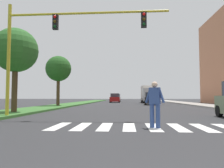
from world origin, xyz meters
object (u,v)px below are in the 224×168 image
(tree_far, at_px, (58,69))
(pedestrian_performer, at_px, (155,102))
(sedan_midblock, at_px, (151,99))
(sedan_distant, at_px, (115,98))
(truck_box_delivery, at_px, (148,94))
(tree_mid, at_px, (16,51))
(sedan_far_horizon, at_px, (117,98))
(traffic_light_gantry, at_px, (54,36))

(tree_far, bearing_deg, pedestrian_performer, -60.09)
(tree_far, distance_m, sedan_midblock, 13.29)
(sedan_midblock, bearing_deg, sedan_distant, 117.29)
(tree_far, distance_m, pedestrian_performer, 17.84)
(truck_box_delivery, bearing_deg, tree_far, -126.83)
(tree_mid, height_order, pedestrian_performer, tree_mid)
(pedestrian_performer, distance_m, truck_box_delivery, 30.81)
(sedan_midblock, height_order, sedan_far_horizon, sedan_far_horizon)
(pedestrian_performer, xyz_separation_m, sedan_far_horizon, (-3.48, 41.54, -0.12))
(traffic_light_gantry, distance_m, truck_box_delivery, 28.94)
(sedan_distant, xyz_separation_m, sedan_far_horizon, (-0.14, 8.85, 0.01))
(traffic_light_gantry, relative_size, sedan_midblock, 2.04)
(tree_mid, relative_size, truck_box_delivery, 0.89)
(truck_box_delivery, bearing_deg, pedestrian_performer, -95.31)
(tree_mid, xyz_separation_m, traffic_light_gantry, (3.54, -2.55, 0.17))
(pedestrian_performer, bearing_deg, tree_mid, 146.99)
(tree_far, xyz_separation_m, truck_box_delivery, (11.59, 15.47, -2.61))
(traffic_light_gantry, relative_size, pedestrian_performer, 5.08)
(tree_far, distance_m, traffic_light_gantry, 12.89)
(tree_mid, xyz_separation_m, tree_far, (-0.35, 9.74, 0.07))
(sedan_midblock, bearing_deg, truck_box_delivery, 86.59)
(truck_box_delivery, bearing_deg, tree_mid, -114.03)
(tree_far, height_order, sedan_midblock, tree_far)
(pedestrian_performer, distance_m, sedan_far_horizon, 41.69)
(pedestrian_performer, distance_m, sedan_midblock, 21.84)
(sedan_midblock, bearing_deg, tree_far, -149.46)
(tree_far, xyz_separation_m, sedan_midblock, (11.06, 6.52, -3.45))
(sedan_distant, bearing_deg, pedestrian_performer, -84.16)
(sedan_midblock, height_order, sedan_distant, sedan_distant)
(traffic_light_gantry, relative_size, sedan_distant, 1.87)
(tree_mid, height_order, tree_far, tree_far)
(traffic_light_gantry, xyz_separation_m, sedan_distant, (1.51, 29.78, -3.55))
(tree_mid, xyz_separation_m, sedan_far_horizon, (4.91, 36.09, -3.37))
(tree_mid, bearing_deg, sedan_far_horizon, 82.25)
(tree_far, distance_m, sedan_far_horizon, 27.09)
(pedestrian_performer, bearing_deg, sedan_far_horizon, 94.79)
(tree_far, xyz_separation_m, pedestrian_performer, (8.74, -15.19, -3.31))
(truck_box_delivery, bearing_deg, sedan_midblock, -93.41)
(tree_mid, bearing_deg, truck_box_delivery, 65.97)
(sedan_midblock, height_order, truck_box_delivery, truck_box_delivery)
(sedan_distant, bearing_deg, tree_far, -107.14)
(tree_far, xyz_separation_m, traffic_light_gantry, (3.88, -12.29, 0.10))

